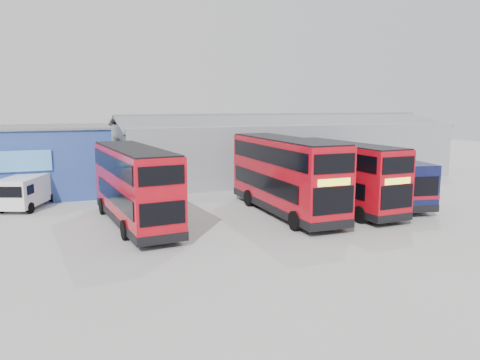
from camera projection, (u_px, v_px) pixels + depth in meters
ground_plane at (307, 239)px, 23.57m from camera, size 120.00×120.00×0.00m
office_block at (24, 161)px, 34.86m from camera, size 12.30×8.32×5.12m
maintenance_shed at (279, 148)px, 44.42m from camera, size 30.50×12.00×5.89m
double_decker_left at (135, 187)px, 25.97m from camera, size 3.50×10.57×4.39m
double_decker_centre at (285, 176)px, 28.78m from camera, size 2.89×11.14×4.70m
double_decker_right at (342, 176)px, 30.05m from camera, size 2.99×10.32×4.32m
single_decker_blue at (375, 178)px, 33.24m from camera, size 4.76×11.86×3.14m
panel_van at (27, 190)px, 30.62m from camera, size 3.59×5.18×2.12m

